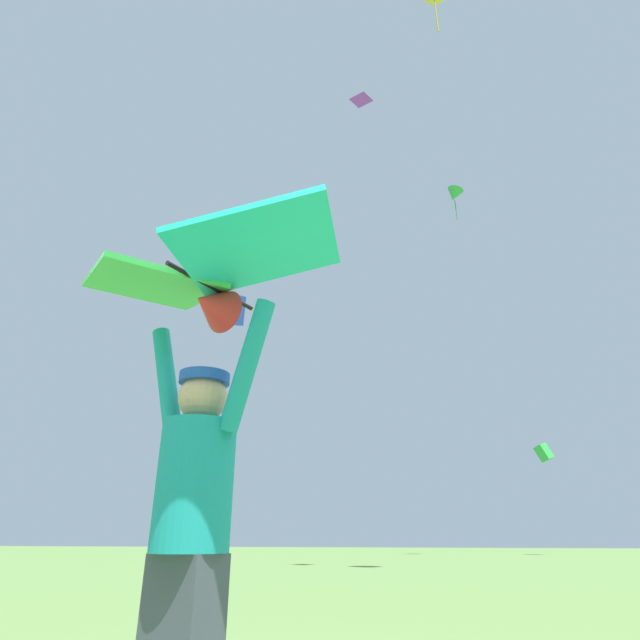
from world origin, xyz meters
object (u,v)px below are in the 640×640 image
distant_kite_green_mid_right (454,195)px  distant_kite_purple_overhead_distant (361,99)px  distant_kite_blue_low_right (256,258)px  distant_kite_blue_far_center (232,310)px  kite_flyer_person (191,523)px  distant_kite_green_low_left (544,453)px  held_stunt_kite (204,278)px

distant_kite_green_mid_right → distant_kite_purple_overhead_distant: bearing=-105.9°
distant_kite_blue_low_right → distant_kite_blue_far_center: size_ratio=1.45×
kite_flyer_person → distant_kite_green_low_left: 33.42m
distant_kite_green_mid_right → distant_kite_blue_low_right: 14.89m
distant_kite_purple_overhead_distant → held_stunt_kite: bearing=-86.4°
kite_flyer_person → distant_kite_blue_low_right: bearing=111.2°
held_stunt_kite → distant_kite_purple_overhead_distant: bearing=93.6°
distant_kite_blue_far_center → distant_kite_green_low_left: bearing=57.0°
kite_flyer_person → distant_kite_blue_low_right: distant_kite_blue_low_right is taller
distant_kite_purple_overhead_distant → distant_kite_green_low_left: size_ratio=0.72×
kite_flyer_person → distant_kite_blue_far_center: 15.80m
distant_kite_blue_low_right → distant_kite_purple_overhead_distant: size_ratio=2.02×
kite_flyer_person → distant_kite_purple_overhead_distant: bearing=93.7°
distant_kite_green_mid_right → distant_kite_blue_low_right: (-14.60, 2.61, -1.34)m
held_stunt_kite → distant_kite_green_low_left: bearing=77.8°
distant_kite_blue_low_right → distant_kite_green_mid_right: bearing=-10.1°
held_stunt_kite → distant_kite_blue_far_center: (-5.62, 12.93, 6.06)m
distant_kite_purple_overhead_distant → distant_kite_green_low_left: distant_kite_purple_overhead_distant is taller
distant_kite_green_mid_right → distant_kite_purple_overhead_distant: (-4.02, -14.07, -5.04)m
kite_flyer_person → held_stunt_kite: bearing=-109.1°
held_stunt_kite → distant_kite_green_mid_right: 33.29m
distant_kite_green_low_left → distant_kite_purple_overhead_distant: bearing=-111.7°
held_stunt_kite → distant_kite_purple_overhead_distant: 19.27m
distant_kite_green_mid_right → distant_kite_blue_far_center: bearing=-122.5°
kite_flyer_person → held_stunt_kite: 1.17m
distant_kite_purple_overhead_distant → distant_kite_green_low_left: 23.73m
distant_kite_blue_low_right → distant_kite_blue_far_center: distant_kite_blue_low_right is taller
held_stunt_kite → distant_kite_green_mid_right: bearing=83.2°
distant_kite_purple_overhead_distant → distant_kite_blue_far_center: bearing=177.9°
distant_kite_blue_far_center → kite_flyer_person: bearing=-66.3°
distant_kite_green_mid_right → distant_kite_purple_overhead_distant: 15.47m
held_stunt_kite → distant_kite_blue_far_center: distant_kite_blue_far_center is taller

